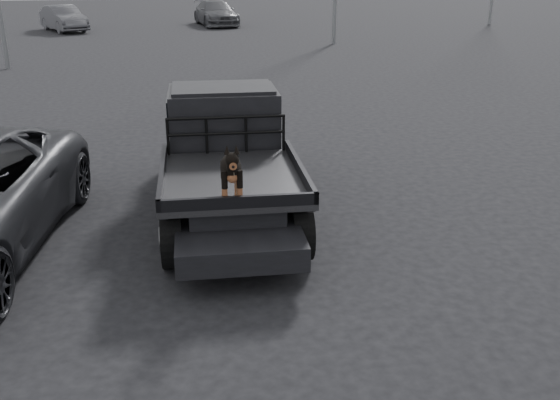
{
  "coord_description": "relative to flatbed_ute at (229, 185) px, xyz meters",
  "views": [
    {
      "loc": [
        -0.12,
        -6.78,
        3.69
      ],
      "look_at": [
        0.8,
        -0.23,
        1.13
      ],
      "focal_mm": 40.0,
      "sensor_mm": 36.0,
      "label": 1
    }
  ],
  "objects": [
    {
      "name": "dog",
      "position": [
        -0.07,
        -1.86,
        0.83
      ],
      "size": [
        0.32,
        0.6,
        0.74
      ],
      "primitive_type": null,
      "color": "black",
      "rests_on": "flatbed_ute"
    },
    {
      "name": "ground",
      "position": [
        -0.35,
        -2.24,
        -0.46
      ],
      "size": [
        120.0,
        120.0,
        0.0
      ],
      "primitive_type": "plane",
      "color": "black",
      "rests_on": "ground"
    },
    {
      "name": "ute_cab",
      "position": [
        0.0,
        0.95,
        0.9
      ],
      "size": [
        1.72,
        1.3,
        0.88
      ],
      "primitive_type": null,
      "color": "black",
      "rests_on": "flatbed_ute"
    },
    {
      "name": "distant_car_b",
      "position": [
        1.13,
        29.94,
        0.26
      ],
      "size": [
        2.83,
        5.21,
        1.43
      ],
      "primitive_type": "imported",
      "rotation": [
        0.0,
        0.0,
        0.17
      ],
      "color": "#4C4D51",
      "rests_on": "ground"
    },
    {
      "name": "headache_rack",
      "position": [
        0.0,
        0.2,
        0.74
      ],
      "size": [
        1.8,
        0.08,
        0.55
      ],
      "primitive_type": null,
      "color": "black",
      "rests_on": "flatbed_ute"
    },
    {
      "name": "distant_car_a",
      "position": [
        -7.3,
        27.75,
        0.22
      ],
      "size": [
        3.23,
        4.35,
        1.37
      ],
      "primitive_type": "imported",
      "rotation": [
        0.0,
        0.0,
        0.49
      ],
      "color": "#4B4C51",
      "rests_on": "ground"
    },
    {
      "name": "flatbed_ute",
      "position": [
        0.0,
        0.0,
        0.0
      ],
      "size": [
        2.0,
        5.4,
        0.92
      ],
      "primitive_type": null,
      "color": "black",
      "rests_on": "ground"
    }
  ]
}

